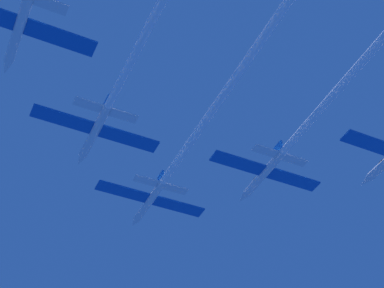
% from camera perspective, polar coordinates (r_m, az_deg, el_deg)
% --- Properties ---
extents(jet_lead, '(17.52, 62.58, 2.90)m').
position_cam_1_polar(jet_lead, '(84.69, 0.93, 1.71)').
color(jet_lead, silver).
extents(jet_left_wing, '(17.52, 70.17, 2.90)m').
position_cam_1_polar(jet_left_wing, '(70.62, -2.98, 12.41)').
color(jet_left_wing, silver).
extents(jet_right_wing, '(17.52, 61.76, 2.90)m').
position_cam_1_polar(jet_right_wing, '(82.30, 13.04, 4.76)').
color(jet_right_wing, silver).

